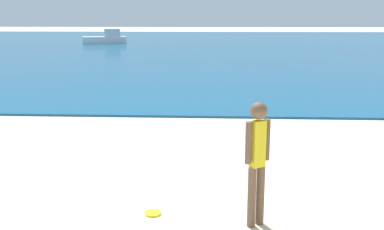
{
  "coord_description": "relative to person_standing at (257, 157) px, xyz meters",
  "views": [
    {
      "loc": [
        0.73,
        -0.97,
        2.57
      ],
      "look_at": [
        0.37,
        5.92,
        1.05
      ],
      "focal_mm": 42.43,
      "sensor_mm": 36.0,
      "label": 1
    }
  ],
  "objects": [
    {
      "name": "water",
      "position": [
        -1.25,
        36.0,
        -0.86
      ],
      "size": [
        160.0,
        60.0,
        0.06
      ],
      "primitive_type": "cube",
      "color": "#14567F",
      "rests_on": "ground"
    },
    {
      "name": "frisbee",
      "position": [
        -1.32,
        0.25,
        -0.88
      ],
      "size": [
        0.22,
        0.22,
        0.03
      ],
      "primitive_type": "cylinder",
      "color": "yellow",
      "rests_on": "ground"
    },
    {
      "name": "person_standing",
      "position": [
        0.0,
        0.0,
        0.0
      ],
      "size": [
        0.31,
        0.24,
        1.57
      ],
      "rotation": [
        0.0,
        0.0,
        3.74
      ],
      "color": "brown",
      "rests_on": "ground"
    },
    {
      "name": "boat_far",
      "position": [
        -10.4,
        35.8,
        -0.38
      ],
      "size": [
        4.04,
        2.14,
        1.31
      ],
      "rotation": [
        0.0,
        0.0,
        3.39
      ],
      "color": "white",
      "rests_on": "water"
    }
  ]
}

